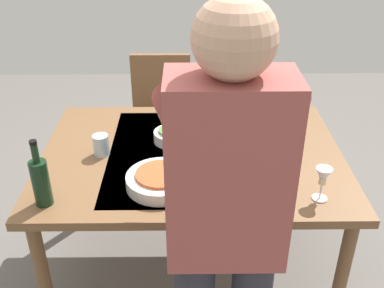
{
  "coord_description": "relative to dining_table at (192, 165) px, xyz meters",
  "views": [
    {
      "loc": [
        0.02,
        1.9,
        1.92
      ],
      "look_at": [
        0.0,
        0.0,
        0.81
      ],
      "focal_mm": 42.72,
      "sensor_mm": 36.0,
      "label": 1
    }
  ],
  "objects": [
    {
      "name": "dinner_plate_near",
      "position": [
        -0.12,
        -0.36,
        0.08
      ],
      "size": [
        0.23,
        0.23,
        0.01
      ],
      "primitive_type": "cylinder",
      "color": "silver",
      "rests_on": "dining_table"
    },
    {
      "name": "person_server",
      "position": [
        -0.1,
        0.78,
        0.27
      ],
      "size": [
        0.42,
        0.61,
        1.69
      ],
      "color": "#2D2D38",
      "rests_on": "ground_plane"
    },
    {
      "name": "water_cup_near_right",
      "position": [
        0.44,
        0.01,
        0.12
      ],
      "size": [
        0.08,
        0.08,
        0.1
      ],
      "primitive_type": "cylinder",
      "color": "silver",
      "rests_on": "dining_table"
    },
    {
      "name": "dining_table",
      "position": [
        0.0,
        0.0,
        0.0
      ],
      "size": [
        1.46,
        1.04,
        0.76
      ],
      "color": "brown",
      "rests_on": "ground_plane"
    },
    {
      "name": "side_bowl_salad",
      "position": [
        0.1,
        -0.12,
        0.11
      ],
      "size": [
        0.18,
        0.18,
        0.07
      ],
      "color": "silver",
      "rests_on": "dining_table"
    },
    {
      "name": "serving_bowl_pasta",
      "position": [
        0.14,
        0.28,
        0.11
      ],
      "size": [
        0.3,
        0.3,
        0.07
      ],
      "color": "silver",
      "rests_on": "dining_table"
    },
    {
      "name": "ground_plane",
      "position": [
        0.0,
        0.0,
        -0.69
      ],
      "size": [
        6.0,
        6.0,
        0.0
      ],
      "primitive_type": "plane",
      "color": "#66605B"
    },
    {
      "name": "table_knife",
      "position": [
        -0.27,
        -0.02,
        0.08
      ],
      "size": [
        0.03,
        0.2,
        0.0
      ],
      "primitive_type": "cube",
      "rotation": [
        0.0,
        0.0,
        -0.07
      ],
      "color": "silver",
      "rests_on": "dining_table"
    },
    {
      "name": "chair_near",
      "position": [
        0.2,
        -0.9,
        -0.16
      ],
      "size": [
        0.4,
        0.4,
        0.91
      ],
      "color": "#523019",
      "rests_on": "ground_plane"
    },
    {
      "name": "water_cup_near_left",
      "position": [
        -0.03,
        0.44,
        0.12
      ],
      "size": [
        0.08,
        0.08,
        0.09
      ],
      "primitive_type": "cylinder",
      "color": "silver",
      "rests_on": "dining_table"
    },
    {
      "name": "wine_glass_left",
      "position": [
        -0.53,
        0.38,
        0.18
      ],
      "size": [
        0.07,
        0.07,
        0.15
      ],
      "color": "white",
      "rests_on": "dining_table"
    },
    {
      "name": "wine_bottle",
      "position": [
        0.61,
        0.39,
        0.18
      ],
      "size": [
        0.07,
        0.07,
        0.3
      ],
      "color": "black",
      "rests_on": "dining_table"
    },
    {
      "name": "table_fork",
      "position": [
        -0.5,
        -0.26,
        0.08
      ],
      "size": [
        0.08,
        0.17,
        0.0
      ],
      "primitive_type": "cube",
      "rotation": [
        0.0,
        0.0,
        0.38
      ],
      "color": "silver",
      "rests_on": "dining_table"
    }
  ]
}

